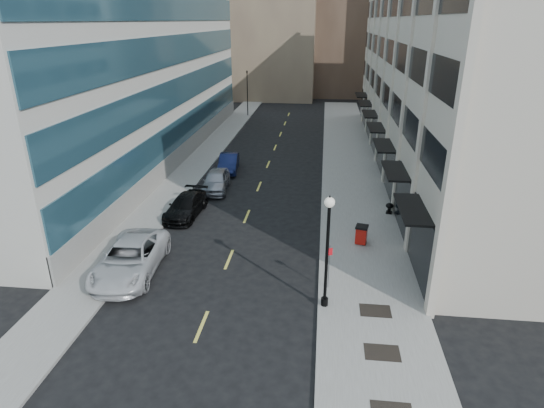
% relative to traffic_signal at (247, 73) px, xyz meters
% --- Properties ---
extents(ground, '(160.00, 160.00, 0.00)m').
position_rel_traffic_signal_xyz_m(ground, '(5.50, -48.00, -5.72)').
color(ground, black).
rests_on(ground, ground).
extents(sidewalk_right, '(5.00, 80.00, 0.15)m').
position_rel_traffic_signal_xyz_m(sidewalk_right, '(13.00, -28.00, -5.64)').
color(sidewalk_right, gray).
rests_on(sidewalk_right, ground).
extents(sidewalk_left, '(3.00, 80.00, 0.15)m').
position_rel_traffic_signal_xyz_m(sidewalk_left, '(-1.00, -28.00, -5.64)').
color(sidewalk_left, gray).
rests_on(sidewalk_left, ground).
extents(building_right, '(15.30, 46.50, 18.25)m').
position_rel_traffic_signal_xyz_m(building_right, '(22.44, -21.01, 3.28)').
color(building_right, beige).
rests_on(building_right, ground).
extents(building_left, '(16.14, 46.00, 20.00)m').
position_rel_traffic_signal_xyz_m(building_left, '(-10.45, -21.00, 4.27)').
color(building_left, beige).
rests_on(building_left, ground).
extents(skyline_tan_near, '(14.00, 18.00, 28.00)m').
position_rel_traffic_signal_xyz_m(skyline_tan_near, '(1.50, 20.00, 8.28)').
color(skyline_tan_near, '#8A785A').
rests_on(skyline_tan_near, ground).
extents(skyline_tan_far, '(12.00, 14.00, 22.00)m').
position_rel_traffic_signal_xyz_m(skyline_tan_far, '(-8.50, 30.00, 5.28)').
color(skyline_tan_far, '#8A785A').
rests_on(skyline_tan_far, ground).
extents(skyline_stone, '(10.00, 14.00, 20.00)m').
position_rel_traffic_signal_xyz_m(skyline_stone, '(23.50, 18.00, 4.28)').
color(skyline_stone, beige).
rests_on(skyline_stone, ground).
extents(grate_mid, '(1.40, 1.00, 0.01)m').
position_rel_traffic_signal_xyz_m(grate_mid, '(13.10, -47.00, -5.56)').
color(grate_mid, black).
rests_on(grate_mid, sidewalk_right).
extents(grate_far, '(1.40, 1.00, 0.01)m').
position_rel_traffic_signal_xyz_m(grate_far, '(13.10, -44.20, -5.56)').
color(grate_far, black).
rests_on(grate_far, sidewalk_right).
extents(road_centerline, '(0.15, 68.20, 0.01)m').
position_rel_traffic_signal_xyz_m(road_centerline, '(5.50, -31.00, -5.71)').
color(road_centerline, '#D8CC4C').
rests_on(road_centerline, ground).
extents(traffic_signal, '(0.66, 0.66, 6.98)m').
position_rel_traffic_signal_xyz_m(traffic_signal, '(0.00, 0.00, 0.00)').
color(traffic_signal, black).
rests_on(traffic_signal, ground).
extents(car_white_van, '(3.23, 6.37, 1.72)m').
position_rel_traffic_signal_xyz_m(car_white_van, '(0.70, -42.00, -4.86)').
color(car_white_van, silver).
rests_on(car_white_van, ground).
extents(car_black_pickup, '(2.28, 4.95, 1.40)m').
position_rel_traffic_signal_xyz_m(car_black_pickup, '(1.40, -34.32, -5.02)').
color(car_black_pickup, black).
rests_on(car_black_pickup, ground).
extents(car_silver_sedan, '(2.23, 4.78, 1.59)m').
position_rel_traffic_signal_xyz_m(car_silver_sedan, '(2.30, -29.23, -4.93)').
color(car_silver_sedan, '#A0A2A9').
rests_on(car_silver_sedan, ground).
extents(car_blue_sedan, '(2.04, 4.61, 1.47)m').
position_rel_traffic_signal_xyz_m(car_blue_sedan, '(2.30, -24.32, -4.98)').
color(car_blue_sedan, '#121A46').
rests_on(car_blue_sedan, ground).
extents(trash_bin, '(0.83, 0.85, 1.13)m').
position_rel_traffic_signal_xyz_m(trash_bin, '(12.89, -37.48, -4.96)').
color(trash_bin, '#A8120B').
rests_on(trash_bin, sidewalk_right).
extents(lamppost, '(0.45, 0.45, 5.46)m').
position_rel_traffic_signal_xyz_m(lamppost, '(10.80, -44.00, -2.36)').
color(lamppost, black).
rests_on(lamppost, sidewalk_right).
extents(sign_post, '(0.27, 0.11, 2.33)m').
position_rel_traffic_signal_xyz_m(sign_post, '(10.96, -42.50, -4.06)').
color(sign_post, slate).
rests_on(sign_post, sidewalk_right).
extents(urn_planter, '(0.52, 0.52, 0.73)m').
position_rel_traffic_signal_xyz_m(urn_planter, '(15.10, -32.70, -5.13)').
color(urn_planter, black).
rests_on(urn_planter, sidewalk_right).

